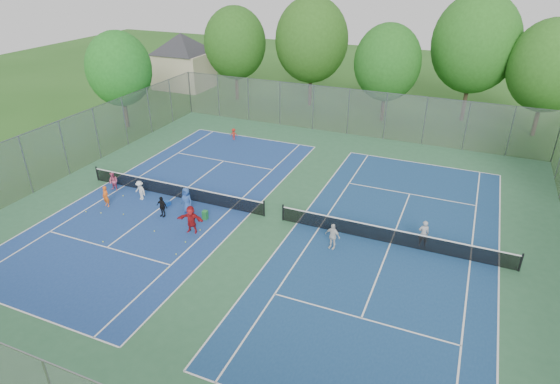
% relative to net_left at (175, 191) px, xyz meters
% --- Properties ---
extents(ground, '(120.00, 120.00, 0.00)m').
position_rel_net_left_xyz_m(ground, '(7.00, 0.00, -0.46)').
color(ground, '#27581B').
rests_on(ground, ground).
extents(court_pad, '(32.00, 32.00, 0.01)m').
position_rel_net_left_xyz_m(court_pad, '(7.00, 0.00, -0.45)').
color(court_pad, '#2D603D').
rests_on(court_pad, ground).
extents(court_left, '(10.97, 23.77, 0.01)m').
position_rel_net_left_xyz_m(court_left, '(0.00, 0.00, -0.44)').
color(court_left, navy).
rests_on(court_left, court_pad).
extents(court_right, '(10.97, 23.77, 0.01)m').
position_rel_net_left_xyz_m(court_right, '(14.00, 0.00, -0.44)').
color(court_right, navy).
rests_on(court_right, court_pad).
extents(net_left, '(12.87, 0.10, 0.91)m').
position_rel_net_left_xyz_m(net_left, '(0.00, 0.00, 0.00)').
color(net_left, black).
rests_on(net_left, ground).
extents(net_right, '(12.87, 0.10, 0.91)m').
position_rel_net_left_xyz_m(net_right, '(14.00, 0.00, 0.00)').
color(net_right, black).
rests_on(net_right, ground).
extents(fence_north, '(32.00, 0.10, 4.00)m').
position_rel_net_left_xyz_m(fence_north, '(7.00, 16.00, 1.54)').
color(fence_north, gray).
rests_on(fence_north, ground).
extents(fence_west, '(0.10, 32.00, 4.00)m').
position_rel_net_left_xyz_m(fence_west, '(-9.00, 0.00, 1.54)').
color(fence_west, gray).
rests_on(fence_west, ground).
extents(house, '(11.03, 11.03, 7.30)m').
position_rel_net_left_xyz_m(house, '(-15.00, 24.00, 3.76)').
color(house, '#B7A88C').
rests_on(house, ground).
extents(tree_nw, '(6.40, 6.40, 9.58)m').
position_rel_net_left_xyz_m(tree_nw, '(-7.00, 22.00, 5.44)').
color(tree_nw, '#443326').
rests_on(tree_nw, ground).
extents(tree_nl, '(7.20, 7.20, 10.69)m').
position_rel_net_left_xyz_m(tree_nl, '(1.00, 23.00, 6.09)').
color(tree_nl, '#443326').
rests_on(tree_nl, ground).
extents(tree_nc, '(6.00, 6.00, 8.85)m').
position_rel_net_left_xyz_m(tree_nc, '(9.00, 21.00, 4.94)').
color(tree_nc, '#443326').
rests_on(tree_nc, ground).
extents(tree_nr, '(7.60, 7.60, 11.42)m').
position_rel_net_left_xyz_m(tree_nr, '(16.00, 24.00, 6.59)').
color(tree_nr, '#443326').
rests_on(tree_nr, ground).
extents(tree_ne, '(6.60, 6.60, 9.77)m').
position_rel_net_left_xyz_m(tree_ne, '(22.00, 22.00, 5.51)').
color(tree_ne, '#443326').
rests_on(tree_ne, ground).
extents(tree_side_w, '(5.60, 5.60, 8.47)m').
position_rel_net_left_xyz_m(tree_side_w, '(-12.00, 10.00, 4.79)').
color(tree_side_w, '#443326').
rests_on(tree_side_w, ground).
extents(ball_crate, '(0.37, 0.37, 0.28)m').
position_rel_net_left_xyz_m(ball_crate, '(0.19, -1.11, -0.32)').
color(ball_crate, '#174EB2').
rests_on(ball_crate, ground).
extents(ball_hopper, '(0.31, 0.31, 0.57)m').
position_rel_net_left_xyz_m(ball_hopper, '(3.30, -1.69, -0.17)').
color(ball_hopper, '#248735').
rests_on(ball_hopper, ground).
extents(student_a, '(0.55, 0.40, 1.37)m').
position_rel_net_left_xyz_m(student_a, '(-3.20, -2.71, 0.23)').
color(student_a, '#EC5B16').
rests_on(student_a, ground).
extents(student_b, '(0.63, 0.49, 1.28)m').
position_rel_net_left_xyz_m(student_b, '(-4.29, -0.75, 0.18)').
color(student_b, '#CD4F71').
rests_on(student_b, ground).
extents(student_c, '(0.92, 0.64, 1.30)m').
position_rel_net_left_xyz_m(student_c, '(-1.82, -1.13, 0.20)').
color(student_c, silver).
rests_on(student_c, ground).
extents(student_d, '(0.80, 0.40, 1.32)m').
position_rel_net_left_xyz_m(student_d, '(0.77, -2.39, 0.21)').
color(student_d, black).
rests_on(student_d, ground).
extents(student_e, '(0.86, 0.62, 1.63)m').
position_rel_net_left_xyz_m(student_e, '(1.85, -1.35, 0.36)').
color(student_e, '#294D96').
rests_on(student_e, ground).
extents(student_f, '(1.60, 0.76, 1.66)m').
position_rel_net_left_xyz_m(student_f, '(3.36, -3.23, 0.38)').
color(student_f, '#A5171B').
rests_on(student_f, ground).
extents(child_far_baseline, '(0.72, 0.52, 1.01)m').
position_rel_net_left_xyz_m(child_far_baseline, '(-1.44, 10.80, 0.05)').
color(child_far_baseline, '#A62217').
rests_on(child_far_baseline, ground).
extents(instructor, '(0.66, 0.53, 1.57)m').
position_rel_net_left_xyz_m(instructor, '(15.60, 0.44, 0.33)').
color(instructor, '#98979A').
rests_on(instructor, ground).
extents(teen_court_b, '(0.93, 0.53, 1.49)m').
position_rel_net_left_xyz_m(teen_court_b, '(11.17, -1.66, 0.29)').
color(teen_court_b, silver).
rests_on(teen_court_b, ground).
extents(tennis_ball_0, '(0.07, 0.07, 0.07)m').
position_rel_net_left_xyz_m(tennis_ball_0, '(4.13, -6.76, -0.42)').
color(tennis_ball_0, '#E3EE37').
rests_on(tennis_ball_0, ground).
extents(tennis_ball_1, '(0.07, 0.07, 0.07)m').
position_rel_net_left_xyz_m(tennis_ball_1, '(-3.17, -1.27, -0.42)').
color(tennis_ball_1, '#B2C12C').
rests_on(tennis_ball_1, ground).
extents(tennis_ball_2, '(0.07, 0.07, 0.07)m').
position_rel_net_left_xyz_m(tennis_ball_2, '(3.82, -5.50, -0.42)').
color(tennis_ball_2, '#CAD631').
rests_on(tennis_ball_2, ground).
extents(tennis_ball_3, '(0.07, 0.07, 0.07)m').
position_rel_net_left_xyz_m(tennis_ball_3, '(-1.53, -3.22, -0.42)').
color(tennis_ball_3, gold).
rests_on(tennis_ball_3, ground).
extents(tennis_ball_4, '(0.07, 0.07, 0.07)m').
position_rel_net_left_xyz_m(tennis_ball_4, '(1.37, -4.06, -0.42)').
color(tennis_ball_4, yellow).
rests_on(tennis_ball_4, ground).
extents(tennis_ball_5, '(0.07, 0.07, 0.07)m').
position_rel_net_left_xyz_m(tennis_ball_5, '(3.71, -2.95, -0.42)').
color(tennis_ball_5, gold).
rests_on(tennis_ball_5, ground).
extents(tennis_ball_6, '(0.07, 0.07, 0.07)m').
position_rel_net_left_xyz_m(tennis_ball_6, '(-2.92, -3.61, -0.42)').
color(tennis_ball_6, '#DFEE37').
rests_on(tennis_ball_6, ground).
extents(tennis_ball_7, '(0.07, 0.07, 0.07)m').
position_rel_net_left_xyz_m(tennis_ball_7, '(-0.55, -6.09, -0.42)').
color(tennis_ball_7, '#CFED37').
rests_on(tennis_ball_7, ground).
extents(tennis_ball_8, '(0.07, 0.07, 0.07)m').
position_rel_net_left_xyz_m(tennis_ball_8, '(0.20, -1.20, -0.42)').
color(tennis_ball_8, '#B1D030').
rests_on(tennis_ball_8, ground).
extents(tennis_ball_9, '(0.07, 0.07, 0.07)m').
position_rel_net_left_xyz_m(tennis_ball_9, '(3.63, -4.33, -0.42)').
color(tennis_ball_9, '#CDF538').
rests_on(tennis_ball_9, ground).
extents(tennis_ball_10, '(0.07, 0.07, 0.07)m').
position_rel_net_left_xyz_m(tennis_ball_10, '(1.88, -1.93, -0.42)').
color(tennis_ball_10, '#E1F037').
rests_on(tennis_ball_10, ground).
extents(tennis_ball_11, '(0.07, 0.07, 0.07)m').
position_rel_net_left_xyz_m(tennis_ball_11, '(-3.86, -3.86, -0.42)').
color(tennis_ball_11, '#D5E334').
rests_on(tennis_ball_11, ground).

